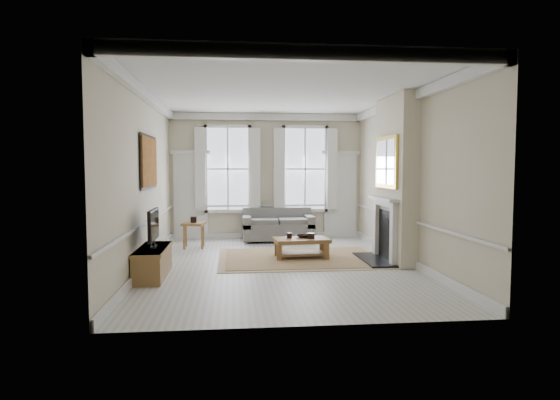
{
  "coord_description": "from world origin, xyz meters",
  "views": [
    {
      "loc": [
        -0.92,
        -9.14,
        1.94
      ],
      "look_at": [
        0.08,
        0.73,
        1.25
      ],
      "focal_mm": 30.0,
      "sensor_mm": 36.0,
      "label": 1
    }
  ],
  "objects": [
    {
      "name": "ceramic_pot_b",
      "position": [
        0.73,
        0.6,
        0.49
      ],
      "size": [
        0.16,
        0.16,
        0.11
      ],
      "primitive_type": "cylinder",
      "color": "black",
      "rests_on": "coffee_table"
    },
    {
      "name": "painting",
      "position": [
        -2.56,
        0.3,
        2.05
      ],
      "size": [
        0.05,
        1.66,
        1.06
      ],
      "primitive_type": "cube",
      "color": "#9E5E1B",
      "rests_on": "left_wall"
    },
    {
      "name": "floor",
      "position": [
        0.0,
        0.0,
        0.0
      ],
      "size": [
        7.2,
        7.2,
        0.0
      ],
      "primitive_type": "plane",
      "color": "#B7B5AD",
      "rests_on": "ground"
    },
    {
      "name": "side_table",
      "position": [
        -1.87,
        2.21,
        0.5
      ],
      "size": [
        0.6,
        0.6,
        0.61
      ],
      "rotation": [
        0.0,
        0.0,
        -0.21
      ],
      "color": "brown",
      "rests_on": "floor"
    },
    {
      "name": "door_right",
      "position": [
        2.05,
        3.56,
        1.15
      ],
      "size": [
        0.9,
        0.08,
        2.3
      ],
      "primitive_type": "cube",
      "color": "silver",
      "rests_on": "floor"
    },
    {
      "name": "ceiling",
      "position": [
        0.0,
        0.0,
        3.4
      ],
      "size": [
        7.2,
        7.2,
        0.0
      ],
      "primitive_type": "plane",
      "rotation": [
        3.14,
        0.0,
        0.0
      ],
      "color": "white",
      "rests_on": "back_wall"
    },
    {
      "name": "window_left",
      "position": [
        -1.05,
        3.55,
        1.9
      ],
      "size": [
        1.26,
        0.2,
        2.2
      ],
      "primitive_type": null,
      "color": "#B2BCC6",
      "rests_on": "back_wall"
    },
    {
      "name": "right_wall",
      "position": [
        2.6,
        0.0,
        1.7
      ],
      "size": [
        0.0,
        7.2,
        7.2
      ],
      "primitive_type": "plane",
      "rotation": [
        1.57,
        0.0,
        -1.57
      ],
      "color": "beige",
      "rests_on": "floor"
    },
    {
      "name": "hearth",
      "position": [
        2.0,
        0.2,
        0.03
      ],
      "size": [
        0.55,
        1.5,
        0.05
      ],
      "primitive_type": "cube",
      "color": "black",
      "rests_on": "floor"
    },
    {
      "name": "coffee_table",
      "position": [
        0.53,
        0.65,
        0.35
      ],
      "size": [
        1.21,
        0.78,
        0.43
      ],
      "rotation": [
        0.0,
        0.0,
        0.09
      ],
      "color": "brown",
      "rests_on": "rug"
    },
    {
      "name": "back_wall",
      "position": [
        0.0,
        3.6,
        1.7
      ],
      "size": [
        5.2,
        0.0,
        5.2
      ],
      "primitive_type": "plane",
      "rotation": [
        1.57,
        0.0,
        0.0
      ],
      "color": "beige",
      "rests_on": "floor"
    },
    {
      "name": "tv_stand",
      "position": [
        -2.34,
        -0.77,
        0.26
      ],
      "size": [
        0.47,
        1.48,
        0.53
      ],
      "primitive_type": "cube",
      "color": "brown",
      "rests_on": "floor"
    },
    {
      "name": "tv",
      "position": [
        -2.32,
        -0.77,
        0.92
      ],
      "size": [
        0.08,
        0.9,
        0.68
      ],
      "color": "black",
      "rests_on": "tv_stand"
    },
    {
      "name": "chimney_breast",
      "position": [
        2.43,
        0.2,
        1.7
      ],
      "size": [
        0.35,
        1.7,
        3.38
      ],
      "primitive_type": "cube",
      "color": "beige",
      "rests_on": "floor"
    },
    {
      "name": "window_right",
      "position": [
        1.05,
        3.55,
        1.9
      ],
      "size": [
        1.26,
        0.2,
        2.2
      ],
      "primitive_type": null,
      "color": "#B2BCC6",
      "rests_on": "back_wall"
    },
    {
      "name": "ceramic_pot_a",
      "position": [
        0.28,
        0.7,
        0.49
      ],
      "size": [
        0.11,
        0.11,
        0.11
      ],
      "primitive_type": "cylinder",
      "color": "black",
      "rests_on": "coffee_table"
    },
    {
      "name": "door_left",
      "position": [
        -2.05,
        3.56,
        1.15
      ],
      "size": [
        0.9,
        0.08,
        2.3
      ],
      "primitive_type": "cube",
      "color": "silver",
      "rests_on": "floor"
    },
    {
      "name": "fireplace",
      "position": [
        2.2,
        0.2,
        0.73
      ],
      "size": [
        0.21,
        1.45,
        1.33
      ],
      "color": "silver",
      "rests_on": "floor"
    },
    {
      "name": "mirror",
      "position": [
        2.21,
        0.2,
        2.05
      ],
      "size": [
        0.06,
        1.26,
        1.06
      ],
      "primitive_type": "cube",
      "color": "gold",
      "rests_on": "chimney_breast"
    },
    {
      "name": "left_wall",
      "position": [
        -2.6,
        0.0,
        1.7
      ],
      "size": [
        0.0,
        7.2,
        7.2
      ],
      "primitive_type": "plane",
      "rotation": [
        1.57,
        0.0,
        1.57
      ],
      "color": "beige",
      "rests_on": "floor"
    },
    {
      "name": "sofa",
      "position": [
        0.26,
        3.11,
        0.36
      ],
      "size": [
        1.85,
        0.9,
        0.86
      ],
      "color": "#62615F",
      "rests_on": "floor"
    },
    {
      "name": "bowl",
      "position": [
        0.58,
        0.75,
        0.47
      ],
      "size": [
        0.37,
        0.37,
        0.07
      ],
      "primitive_type": "imported",
      "rotation": [
        0.0,
        0.0,
        0.4
      ],
      "color": "black",
      "rests_on": "coffee_table"
    },
    {
      "name": "rug",
      "position": [
        0.53,
        0.65,
        0.01
      ],
      "size": [
        3.5,
        2.6,
        0.02
      ],
      "primitive_type": "cube",
      "color": "#A17D53",
      "rests_on": "floor"
    }
  ]
}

